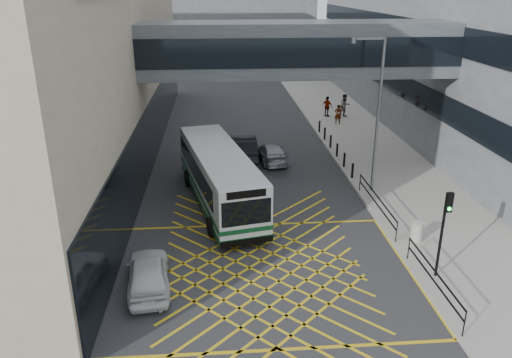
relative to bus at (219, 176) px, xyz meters
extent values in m
plane|color=#333335|center=(1.70, -7.20, -1.60)|extent=(120.00, 120.00, 0.00)
cube|color=black|center=(-4.26, 8.80, 0.40)|extent=(0.10, 41.50, 4.00)
cube|color=black|center=(13.66, 16.80, 2.40)|extent=(0.10, 43.50, 1.60)
cube|color=black|center=(13.66, 16.80, 6.40)|extent=(0.10, 43.50, 1.60)
cube|color=#4E5358|center=(4.70, 4.80, 5.90)|extent=(20.00, 4.00, 3.00)
cube|color=black|center=(4.70, 2.78, 5.90)|extent=(19.50, 0.06, 1.60)
cube|color=black|center=(4.70, 6.82, 5.90)|extent=(19.50, 0.06, 1.60)
cube|color=#A09B92|center=(10.70, 7.80, -1.52)|extent=(6.00, 54.00, 0.16)
cube|color=gold|center=(1.70, -7.20, -1.59)|extent=(12.00, 9.00, 0.01)
cube|color=silver|center=(0.02, -0.11, 0.03)|extent=(4.56, 10.80, 2.58)
cube|color=#0E4721|center=(0.02, -0.11, -1.10)|extent=(4.61, 10.84, 0.33)
cube|color=#0E4721|center=(0.02, -0.11, -0.59)|extent=(4.63, 10.85, 0.21)
cube|color=black|center=(-0.10, 0.45, 0.37)|extent=(4.34, 9.50, 1.00)
cube|color=black|center=(1.13, -5.23, 0.27)|extent=(2.17, 0.54, 1.15)
cube|color=black|center=(1.14, -5.25, 1.13)|extent=(1.70, 0.42, 0.33)
cube|color=silver|center=(0.02, -0.11, 1.33)|extent=(4.52, 10.70, 0.10)
cube|color=black|center=(1.14, -5.25, -1.12)|extent=(2.36, 0.60, 0.29)
cube|color=black|center=(-1.09, 5.04, -1.12)|extent=(2.36, 0.60, 0.29)
cylinder|color=black|center=(-0.43, -3.73, -1.12)|extent=(0.46, 0.99, 0.96)
cylinder|color=black|center=(1.93, -3.22, -1.12)|extent=(0.46, 0.99, 0.96)
cylinder|color=black|center=(-1.80, 2.63, -1.12)|extent=(0.46, 0.99, 0.96)
cylinder|color=black|center=(0.56, 3.14, -1.12)|extent=(0.46, 0.99, 0.96)
imported|color=silver|center=(-2.80, -7.81, -0.92)|extent=(2.26, 4.44, 1.35)
imported|color=black|center=(1.67, 7.44, -0.79)|extent=(2.02, 5.13, 1.60)
imported|color=gray|center=(3.49, 6.57, -0.96)|extent=(2.15, 4.24, 1.27)
cylinder|color=black|center=(8.49, -8.06, 0.11)|extent=(0.11, 0.11, 3.09)
cube|color=black|center=(8.49, -8.26, 1.84)|extent=(0.26, 0.17, 0.77)
sphere|color=#19E533|center=(8.50, -8.35, 1.61)|extent=(0.15, 0.15, 0.15)
cylinder|color=slate|center=(8.57, 0.88, 2.70)|extent=(0.18, 0.18, 8.27)
cube|color=slate|center=(7.75, 0.82, 6.84)|extent=(1.66, 0.22, 0.10)
cylinder|color=slate|center=(6.92, 0.76, 6.75)|extent=(0.31, 0.31, 0.26)
cylinder|color=#ADA89E|center=(8.78, -5.18, -0.98)|extent=(0.53, 0.53, 0.91)
cube|color=black|center=(7.85, -9.20, -0.49)|extent=(0.05, 5.00, 0.05)
cube|color=black|center=(7.85, -9.20, -0.89)|extent=(0.05, 5.00, 0.05)
cube|color=black|center=(7.85, -2.20, -0.49)|extent=(0.05, 6.00, 0.05)
cube|color=black|center=(7.85, -2.20, -0.89)|extent=(0.05, 6.00, 0.05)
cylinder|color=black|center=(7.85, -11.70, -0.94)|extent=(0.04, 0.04, 1.00)
cylinder|color=black|center=(7.85, -6.70, -0.94)|extent=(0.04, 0.04, 1.00)
cylinder|color=black|center=(7.85, -5.20, -0.94)|extent=(0.04, 0.04, 1.00)
cylinder|color=black|center=(7.85, 0.80, -0.94)|extent=(0.04, 0.04, 1.00)
cylinder|color=black|center=(7.95, 2.80, -0.99)|extent=(0.14, 0.14, 0.90)
cylinder|color=black|center=(7.95, 4.80, -0.99)|extent=(0.14, 0.14, 0.90)
cylinder|color=black|center=(7.95, 6.80, -0.99)|extent=(0.14, 0.14, 0.90)
cylinder|color=black|center=(7.95, 8.80, -0.99)|extent=(0.14, 0.14, 0.90)
cylinder|color=black|center=(7.95, 10.80, -0.99)|extent=(0.14, 0.14, 0.90)
cylinder|color=black|center=(7.95, 12.80, -0.99)|extent=(0.14, 0.14, 0.90)
imported|color=gray|center=(9.93, 15.08, -0.63)|extent=(0.67, 0.49, 1.62)
imported|color=gray|center=(11.08, 17.43, -0.45)|extent=(1.10, 0.87, 1.97)
imported|color=gray|center=(9.59, 17.68, -0.56)|extent=(1.08, 1.08, 1.75)
camera|label=1|loc=(0.02, -24.54, 9.36)|focal=35.00mm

